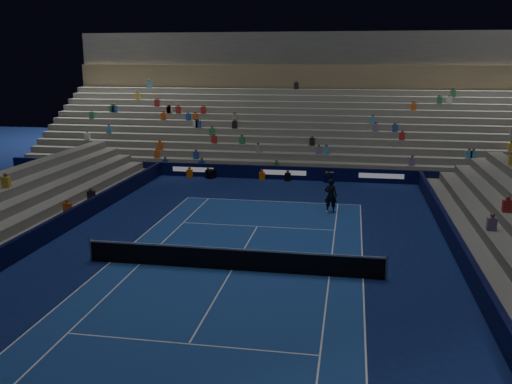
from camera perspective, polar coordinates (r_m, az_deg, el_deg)
The scene contains 9 objects.
ground at distance 23.89m, azimuth -2.48°, elevation -8.00°, with size 90.00×90.00×0.00m, color #0D1A51.
court_surface at distance 23.89m, azimuth -2.48°, elevation -7.99°, with size 10.97×23.77×0.01m, color navy.
sponsor_barrier_far at distance 41.32m, azimuth 2.96°, elevation 1.97°, with size 44.00×0.25×1.00m, color #080B33.
sponsor_barrier_east at distance 23.73m, azimuth 21.28°, elevation -7.82°, with size 0.25×37.00×1.00m, color #080B32.
sponsor_barrier_west at distance 27.38m, azimuth -22.83°, elevation -5.14°, with size 0.25×37.00×1.00m, color black.
grandstand_main at distance 50.13m, azimuth 4.32°, elevation 7.31°, with size 44.00×15.20×11.20m.
tennis_net at distance 23.71m, azimuth -2.50°, elevation -6.87°, with size 12.90×0.10×1.10m.
tennis_player at distance 32.58m, azimuth 7.66°, elevation -0.37°, with size 0.73×0.48×2.01m, color black.
broadcast_camera at distance 41.84m, azimuth -4.64°, elevation 1.86°, with size 0.70×1.05×0.66m.
Camera 1 is at (4.80, -21.70, 8.76)m, focal length 39.05 mm.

